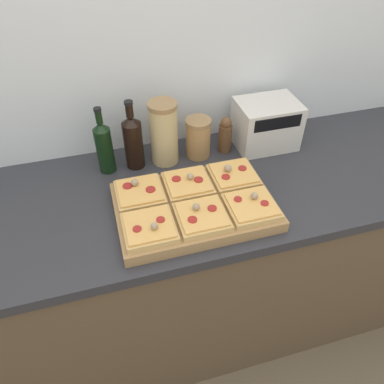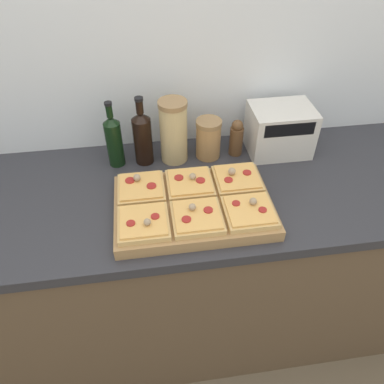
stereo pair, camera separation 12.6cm
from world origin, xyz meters
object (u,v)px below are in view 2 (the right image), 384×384
Objects in this scene: grain_jar_tall at (174,131)px; toaster_oven at (280,130)px; wine_bottle at (143,137)px; grain_jar_short at (208,139)px; pepper_mill at (236,138)px; cutting_board at (193,207)px; olive_oil_bottle at (114,140)px.

grain_jar_tall is 0.95× the size of toaster_oven.
grain_jar_short is (0.25, 0.00, -0.03)m from wine_bottle.
wine_bottle is 1.72× the size of grain_jar_short.
wine_bottle is 0.12m from grain_jar_tall.
grain_jar_tall is 0.25m from pepper_mill.
olive_oil_bottle reaches higher than cutting_board.
pepper_mill is (0.37, 0.00, -0.04)m from wine_bottle.
cutting_board is 0.41m from olive_oil_bottle.
pepper_mill is (0.22, 0.31, 0.05)m from cutting_board.
grain_jar_short is 0.60× the size of toaster_oven.
olive_oil_bottle is 1.00× the size of toaster_oven.
wine_bottle is at bearing 180.00° from grain_jar_tall.
toaster_oven is (0.65, -0.00, -0.01)m from olive_oil_bottle.
toaster_oven is (0.42, -0.00, -0.03)m from grain_jar_tall.
wine_bottle is 0.54m from toaster_oven.
grain_jar_tall is at bearing 0.00° from olive_oil_bottle.
grain_jar_tall is at bearing 95.49° from cutting_board.
toaster_oven reaches higher than grain_jar_short.
toaster_oven reaches higher than cutting_board.
pepper_mill is 0.18m from toaster_oven.
grain_jar_tall is (0.12, 0.00, 0.01)m from wine_bottle.
olive_oil_bottle reaches higher than grain_jar_short.
grain_jar_short is (0.11, 0.31, 0.06)m from cutting_board.
pepper_mill is at bearing 54.92° from cutting_board.
cutting_board is 1.97× the size of olive_oil_bottle.
olive_oil_bottle reaches higher than grain_jar_tall.
grain_jar_tall reaches higher than toaster_oven.
olive_oil_bottle is at bearing 180.00° from grain_jar_short.
olive_oil_bottle is at bearing 180.00° from wine_bottle.
wine_bottle is 0.26m from grain_jar_short.
olive_oil_bottle is 0.23m from grain_jar_tall.
toaster_oven is at bearing -0.07° from olive_oil_bottle.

